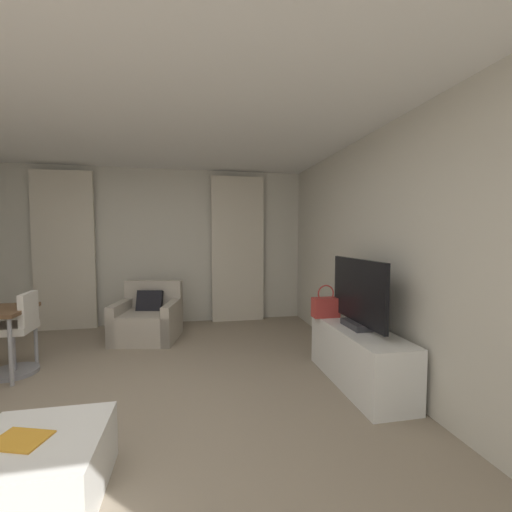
# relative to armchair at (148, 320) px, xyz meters

# --- Properties ---
(ground_plane) EXTENTS (12.00, 12.00, 0.00)m
(ground_plane) POSITION_rel_armchair_xyz_m (0.04, -2.14, -0.27)
(ground_plane) COLOR gray
(wall_window) EXTENTS (5.12, 0.06, 2.60)m
(wall_window) POSITION_rel_armchair_xyz_m (0.04, 0.89, 1.03)
(wall_window) COLOR beige
(wall_window) RESTS_ON ground
(wall_right) EXTENTS (0.06, 6.12, 2.60)m
(wall_right) POSITION_rel_armchair_xyz_m (2.57, -2.14, 1.03)
(wall_right) COLOR beige
(wall_right) RESTS_ON ground
(ceiling) EXTENTS (5.12, 6.12, 0.06)m
(ceiling) POSITION_rel_armchair_xyz_m (0.04, -2.14, 2.36)
(ceiling) COLOR white
(ceiling) RESTS_ON wall_left
(curtain_left_panel) EXTENTS (0.90, 0.06, 2.50)m
(curtain_left_panel) POSITION_rel_armchair_xyz_m (-1.33, 0.76, 0.98)
(curtain_left_panel) COLOR beige
(curtain_left_panel) RESTS_ON ground
(curtain_right_panel) EXTENTS (0.90, 0.06, 2.50)m
(curtain_right_panel) POSITION_rel_armchair_xyz_m (1.42, 0.76, 0.98)
(curtain_right_panel) COLOR beige
(curtain_right_panel) RESTS_ON ground
(armchair) EXTENTS (0.98, 0.94, 0.81)m
(armchair) POSITION_rel_armchair_xyz_m (0.00, 0.00, 0.00)
(armchair) COLOR #B2A899
(armchair) RESTS_ON ground
(desk_chair) EXTENTS (0.48, 0.48, 0.88)m
(desk_chair) POSITION_rel_armchair_xyz_m (-1.24, -0.96, 0.12)
(desk_chair) COLOR gray
(desk_chair) RESTS_ON ground
(coffee_table) EXTENTS (0.69, 0.70, 0.37)m
(coffee_table) POSITION_rel_armchair_xyz_m (-0.23, -2.91, -0.09)
(coffee_table) COLOR white
(coffee_table) RESTS_ON ground
(magazine_open) EXTENTS (0.33, 0.28, 0.01)m
(magazine_open) POSITION_rel_armchair_xyz_m (-0.31, -2.91, 0.10)
(magazine_open) COLOR orange
(magazine_open) RESTS_ON coffee_table
(tv_console) EXTENTS (0.47, 1.36, 0.57)m
(tv_console) POSITION_rel_armchair_xyz_m (2.26, -1.91, 0.01)
(tv_console) COLOR white
(tv_console) RESTS_ON ground
(tv_flatscreen) EXTENTS (0.20, 1.00, 0.69)m
(tv_flatscreen) POSITION_rel_armchair_xyz_m (2.26, -1.87, 0.62)
(tv_flatscreen) COLOR #333338
(tv_flatscreen) RESTS_ON tv_console
(handbag_primary) EXTENTS (0.30, 0.14, 0.37)m
(handbag_primary) POSITION_rel_armchair_xyz_m (2.12, -1.41, 0.42)
(handbag_primary) COLOR #B73833
(handbag_primary) RESTS_ON tv_console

